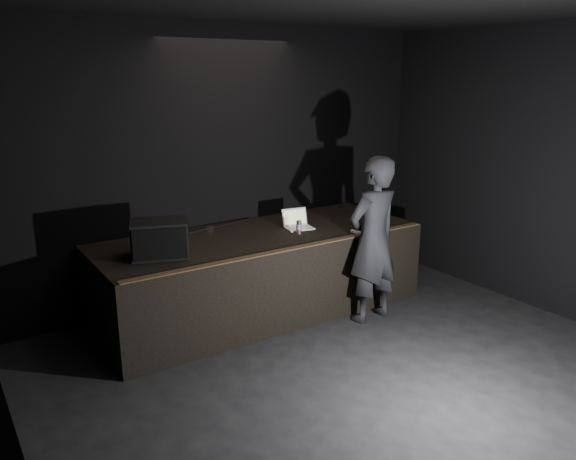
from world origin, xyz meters
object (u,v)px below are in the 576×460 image
(laptop, at_px, (297,223))
(person, at_px, (373,240))
(stage_riser, at_px, (260,273))
(beer_can, at_px, (299,227))
(stage_monitor, at_px, (159,239))

(laptop, bearing_deg, person, -56.03)
(stage_riser, height_order, laptop, laptop)
(beer_can, bearing_deg, stage_monitor, 177.22)
(stage_monitor, xyz_separation_m, beer_can, (1.75, -0.08, -0.12))
(stage_riser, relative_size, laptop, 10.54)
(stage_monitor, height_order, laptop, stage_monitor)
(stage_monitor, bearing_deg, beer_can, 16.66)
(stage_riser, bearing_deg, beer_can, -29.70)
(stage_riser, distance_m, stage_monitor, 1.51)
(stage_monitor, distance_m, beer_can, 1.75)
(laptop, height_order, beer_can, laptop)
(stage_riser, height_order, person, person)
(stage_riser, xyz_separation_m, laptop, (0.56, 0.00, 0.56))
(stage_riser, distance_m, laptop, 0.79)
(beer_can, bearing_deg, stage_riser, 150.30)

